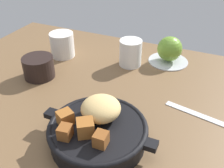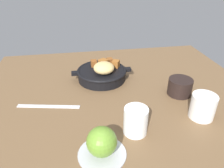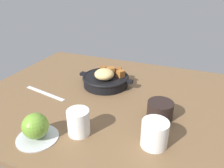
% 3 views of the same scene
% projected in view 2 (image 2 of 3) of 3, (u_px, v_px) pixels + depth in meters
% --- Properties ---
extents(ground_plane, '(1.03, 0.83, 0.02)m').
position_uv_depth(ground_plane, '(117.00, 92.00, 0.82)').
color(ground_plane, brown).
extents(cast_iron_skillet, '(0.24, 0.20, 0.09)m').
position_uv_depth(cast_iron_skillet, '(102.00, 73.00, 0.87)').
color(cast_iron_skillet, black).
rests_on(cast_iron_skillet, ground_plane).
extents(saucer_plate, '(0.12, 0.12, 0.01)m').
position_uv_depth(saucer_plate, '(102.00, 154.00, 0.54)').
color(saucer_plate, '#B7BABF').
rests_on(saucer_plate, ground_plane).
extents(red_apple, '(0.08, 0.08, 0.08)m').
position_uv_depth(red_apple, '(102.00, 142.00, 0.51)').
color(red_apple, olive).
rests_on(red_apple, saucer_plate).
extents(butter_knife, '(0.21, 0.06, 0.00)m').
position_uv_depth(butter_knife, '(48.00, 106.00, 0.71)').
color(butter_knife, silver).
rests_on(butter_knife, ground_plane).
extents(coffee_mug_dark, '(0.09, 0.09, 0.06)m').
position_uv_depth(coffee_mug_dark, '(180.00, 87.00, 0.77)').
color(coffee_mug_dark, black).
rests_on(coffee_mug_dark, ground_plane).
extents(ceramic_mug_white, '(0.08, 0.08, 0.08)m').
position_uv_depth(ceramic_mug_white, '(203.00, 106.00, 0.65)').
color(ceramic_mug_white, silver).
rests_on(ceramic_mug_white, ground_plane).
extents(white_creamer_pitcher, '(0.07, 0.07, 0.08)m').
position_uv_depth(white_creamer_pitcher, '(136.00, 121.00, 0.59)').
color(white_creamer_pitcher, white).
rests_on(white_creamer_pitcher, ground_plane).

